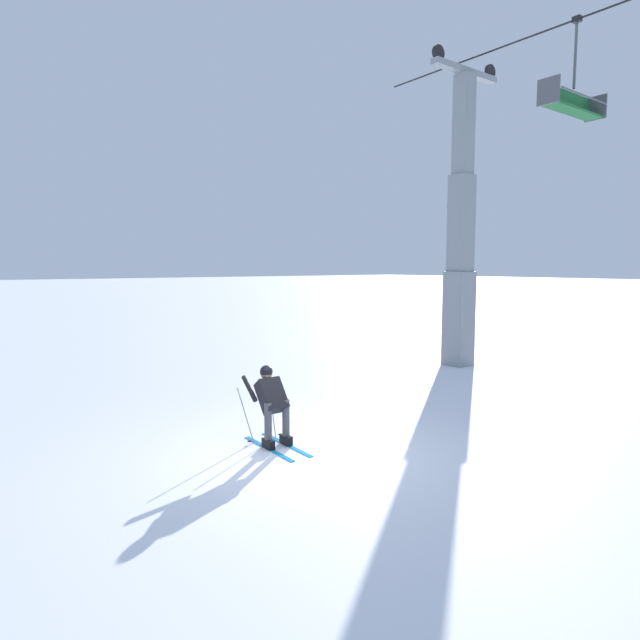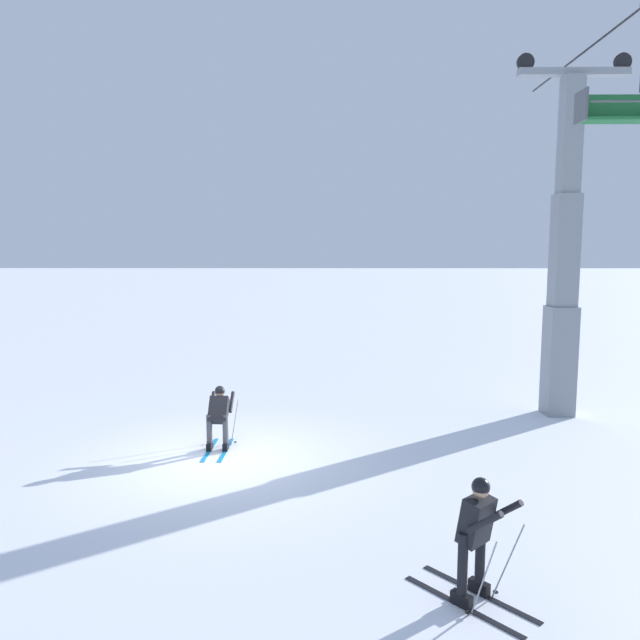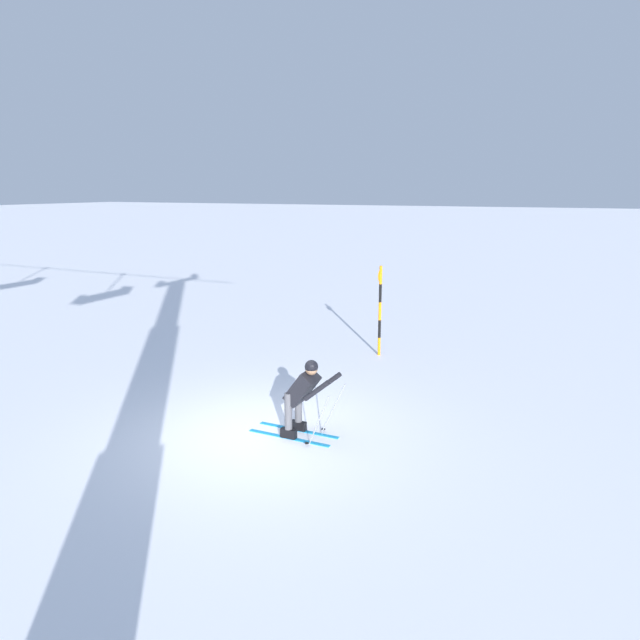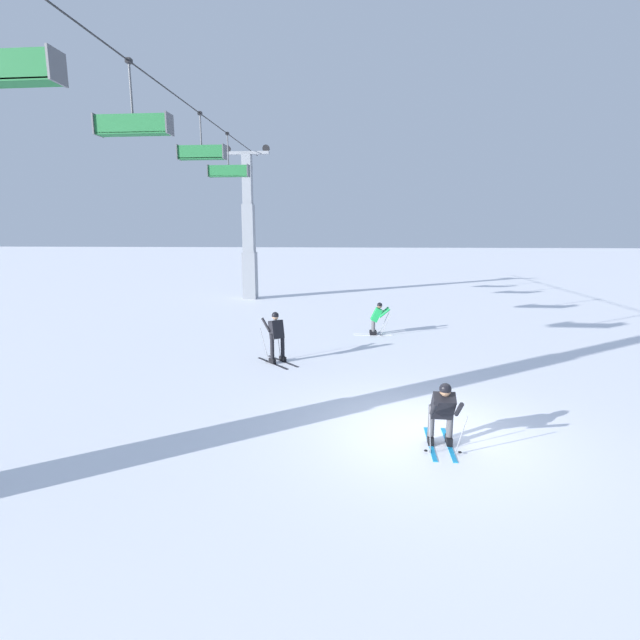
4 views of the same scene
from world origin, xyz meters
The scene contains 3 objects.
ground_plane centered at (0.00, 0.00, 0.00)m, with size 260.00×260.00×0.00m, color white.
skier_carving_main centered at (-0.70, -0.21, 0.80)m, with size 1.63×0.71×1.54m.
trail_marker_pole centered at (-0.23, -5.54, 1.24)m, with size 0.07×0.28×2.32m.
Camera 3 is at (-4.91, 8.19, 4.22)m, focal length 32.61 mm.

